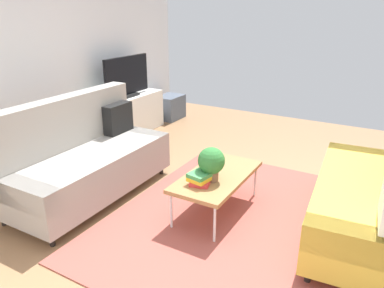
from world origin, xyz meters
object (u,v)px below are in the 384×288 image
object	(u,v)px
couch_beige	(86,158)
tv	(127,77)
potted_plant	(211,162)
storage_trunk	(170,107)
bottle_2	(120,94)
bottle_0	(112,96)
coffee_table	(217,177)
table_book_0	(201,181)
couch_green	(375,194)
tv_console	(128,115)
bottle_1	(116,96)
vase_0	(99,98)

from	to	relation	value
couch_beige	tv	size ratio (longest dim) A/B	1.91
couch_beige	potted_plant	size ratio (longest dim) A/B	5.67
storage_trunk	bottle_2	distance (m)	1.41
bottle_0	bottle_2	distance (m)	0.19
coffee_table	table_book_0	size ratio (longest dim) A/B	4.58
couch_green	tv	bearing A→B (deg)	67.25
couch_green	tv	world-z (taller)	tv
potted_plant	bottle_2	bearing A→B (deg)	58.48
tv_console	table_book_0	bearing A→B (deg)	-126.94
coffee_table	bottle_1	bearing A→B (deg)	62.85
coffee_table	vase_0	world-z (taller)	vase_0
couch_green	bottle_2	world-z (taller)	couch_green
couch_beige	bottle_1	distance (m)	1.86
couch_beige	tv	bearing A→B (deg)	-154.12
tv_console	bottle_1	distance (m)	0.50
couch_green	tv_console	size ratio (longest dim) A/B	1.40
tv	potted_plant	bearing A→B (deg)	-124.94
couch_beige	bottle_2	distance (m)	1.95
storage_trunk	bottle_2	size ratio (longest dim) A/B	3.41
coffee_table	potted_plant	xyz separation A→B (m)	(-0.14, -0.01, 0.22)
couch_green	table_book_0	bearing A→B (deg)	105.17
tv	table_book_0	xyz separation A→B (m)	(-1.76, -2.32, -0.51)
bottle_1	bottle_0	bearing A→B (deg)	180.00
bottle_1	vase_0	bearing A→B (deg)	161.53
tv_console	table_book_0	world-z (taller)	tv_console
couch_green	bottle_0	distance (m)	3.87
table_book_0	bottle_2	distance (m)	2.78
couch_beige	coffee_table	world-z (taller)	couch_beige
couch_beige	table_book_0	distance (m)	1.38
tv_console	potted_plant	size ratio (longest dim) A/B	4.16
tv_console	bottle_0	xyz separation A→B (m)	(-0.40, -0.04, 0.40)
tv	bottle_1	world-z (taller)	tv
couch_green	storage_trunk	xyz separation A→B (m)	(2.32, 3.71, -0.22)
potted_plant	bottle_0	distance (m)	2.67
bottle_1	tv_console	bearing A→B (deg)	7.34
storage_trunk	bottle_2	world-z (taller)	bottle_2
tv	bottle_0	world-z (taller)	tv
couch_green	bottle_1	distance (m)	3.89
couch_beige	couch_green	bearing A→B (deg)	102.81
table_book_0	bottle_1	bearing A→B (deg)	57.79
tv_console	table_book_0	size ratio (longest dim) A/B	5.83
storage_trunk	couch_beige	bearing A→B (deg)	-163.85
table_book_0	storage_trunk	bearing A→B (deg)	38.07
couch_beige	coffee_table	size ratio (longest dim) A/B	1.74
tv	bottle_1	distance (m)	0.39
potted_plant	vase_0	distance (m)	2.68
couch_beige	couch_green	distance (m)	2.92
bottle_0	vase_0	bearing A→B (deg)	153.35
coffee_table	storage_trunk	bearing A→B (deg)	41.20
couch_beige	couch_green	size ratio (longest dim) A/B	0.97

